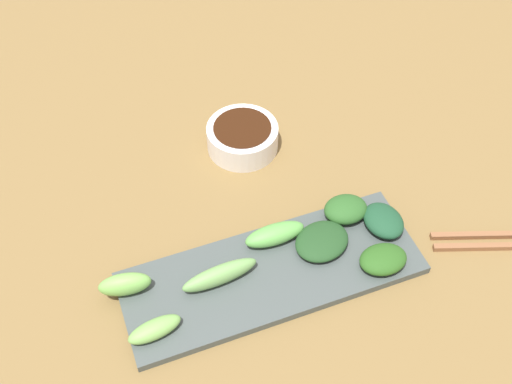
# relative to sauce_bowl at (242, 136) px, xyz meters

# --- Properties ---
(tabletop) EXTENTS (2.10, 2.10, 0.02)m
(tabletop) POSITION_rel_sauce_bowl_xyz_m (0.13, -0.02, -0.03)
(tabletop) COLOR olive
(tabletop) RESTS_ON ground
(sauce_bowl) EXTENTS (0.11, 0.11, 0.04)m
(sauce_bowl) POSITION_rel_sauce_bowl_xyz_m (0.00, 0.00, 0.00)
(sauce_bowl) COLOR white
(sauce_bowl) RESTS_ON tabletop
(serving_plate) EXTENTS (0.14, 0.38, 0.01)m
(serving_plate) POSITION_rel_sauce_bowl_xyz_m (0.23, -0.04, -0.02)
(serving_plate) COLOR #454F4D
(serving_plate) RESTS_ON tabletop
(broccoli_leafy_0) EXTENTS (0.05, 0.06, 0.02)m
(broccoli_leafy_0) POSITION_rel_sauce_bowl_xyz_m (0.27, 0.09, 0.00)
(broccoli_leafy_0) COLOR #2A5B1E
(broccoli_leafy_0) RESTS_ON serving_plate
(broccoli_stalk_1) EXTENTS (0.03, 0.07, 0.02)m
(broccoli_stalk_1) POSITION_rel_sauce_bowl_xyz_m (0.26, -0.20, 0.00)
(broccoli_stalk_1) COLOR #77B255
(broccoli_stalk_1) RESTS_ON serving_plate
(broccoli_leafy_2) EXTENTS (0.05, 0.06, 0.03)m
(broccoli_leafy_2) POSITION_rel_sauce_bowl_xyz_m (0.18, 0.08, 0.00)
(broccoli_leafy_2) COLOR #2B5D25
(broccoli_leafy_2) RESTS_ON serving_plate
(broccoli_leafy_3) EXTENTS (0.07, 0.06, 0.02)m
(broccoli_leafy_3) POSITION_rel_sauce_bowl_xyz_m (0.22, 0.12, 0.00)
(broccoli_leafy_3) COLOR #1C4A2D
(broccoli_leafy_3) RESTS_ON serving_plate
(broccoli_stalk_4) EXTENTS (0.04, 0.07, 0.03)m
(broccoli_stalk_4) POSITION_rel_sauce_bowl_xyz_m (0.19, -0.22, 0.00)
(broccoli_stalk_4) COLOR #78BC54
(broccoli_stalk_4) RESTS_ON serving_plate
(broccoli_leafy_5) EXTENTS (0.08, 0.09, 0.02)m
(broccoli_leafy_5) POSITION_rel_sauce_bowl_xyz_m (0.22, 0.03, -0.00)
(broccoli_leafy_5) COLOR #204520
(broccoli_leafy_5) RESTS_ON serving_plate
(broccoli_stalk_6) EXTENTS (0.03, 0.10, 0.03)m
(broccoli_stalk_6) POSITION_rel_sauce_bowl_xyz_m (0.22, -0.11, 0.00)
(broccoli_stalk_6) COLOR #71A959
(broccoli_stalk_6) RESTS_ON serving_plate
(broccoli_stalk_7) EXTENTS (0.03, 0.08, 0.03)m
(broccoli_stalk_7) POSITION_rel_sauce_bowl_xyz_m (0.19, -0.02, 0.00)
(broccoli_stalk_7) COLOR #5FAC4C
(broccoli_stalk_7) RESTS_ON serving_plate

